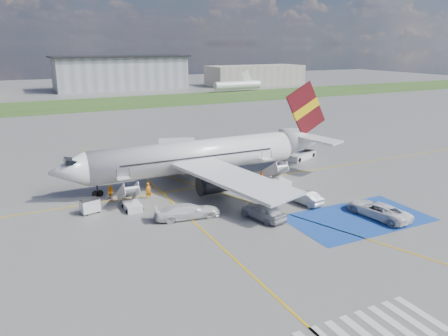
{
  "coord_description": "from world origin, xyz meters",
  "views": [
    {
      "loc": [
        -19.88,
        -34.31,
        16.75
      ],
      "look_at": [
        0.72,
        7.32,
        3.5
      ],
      "focal_mm": 35.0,
      "sensor_mm": 36.0,
      "label": 1
    }
  ],
  "objects_px": {
    "van_white_a": "(378,207)",
    "airliner": "(206,155)",
    "belt_loader": "(302,156)",
    "car_silver_a": "(263,211)",
    "gpu_cart": "(90,207)",
    "car_silver_b": "(305,197)",
    "van_white_b": "(187,209)"
  },
  "relations": [
    {
      "from": "van_white_a",
      "to": "airliner",
      "type": "bearing_deg",
      "value": -68.36
    },
    {
      "from": "belt_loader",
      "to": "airliner",
      "type": "bearing_deg",
      "value": 168.85
    },
    {
      "from": "gpu_cart",
      "to": "belt_loader",
      "type": "relative_size",
      "value": 0.34
    },
    {
      "from": "car_silver_b",
      "to": "van_white_a",
      "type": "height_order",
      "value": "van_white_a"
    },
    {
      "from": "airliner",
      "to": "car_silver_a",
      "type": "xyz_separation_m",
      "value": [
        -0.04,
        -13.94,
        -2.54
      ]
    },
    {
      "from": "gpu_cart",
      "to": "car_silver_b",
      "type": "height_order",
      "value": "gpu_cart"
    },
    {
      "from": "car_silver_a",
      "to": "van_white_b",
      "type": "bearing_deg",
      "value": -42.26
    },
    {
      "from": "belt_loader",
      "to": "van_white_a",
      "type": "distance_m",
      "value": 23.35
    },
    {
      "from": "airliner",
      "to": "belt_loader",
      "type": "bearing_deg",
      "value": 12.16
    },
    {
      "from": "belt_loader",
      "to": "car_silver_a",
      "type": "xyz_separation_m",
      "value": [
        -17.55,
        -17.71,
        0.41
      ]
    },
    {
      "from": "gpu_cart",
      "to": "van_white_b",
      "type": "height_order",
      "value": "van_white_b"
    },
    {
      "from": "gpu_cart",
      "to": "van_white_b",
      "type": "distance_m",
      "value": 10.2
    },
    {
      "from": "car_silver_a",
      "to": "van_white_a",
      "type": "height_order",
      "value": "van_white_a"
    },
    {
      "from": "van_white_a",
      "to": "van_white_b",
      "type": "distance_m",
      "value": 19.03
    },
    {
      "from": "airliner",
      "to": "van_white_b",
      "type": "distance_m",
      "value": 12.61
    },
    {
      "from": "gpu_cart",
      "to": "van_white_b",
      "type": "bearing_deg",
      "value": -47.63
    },
    {
      "from": "car_silver_a",
      "to": "car_silver_b",
      "type": "height_order",
      "value": "car_silver_a"
    },
    {
      "from": "airliner",
      "to": "car_silver_b",
      "type": "bearing_deg",
      "value": -62.89
    },
    {
      "from": "airliner",
      "to": "van_white_a",
      "type": "height_order",
      "value": "airliner"
    },
    {
      "from": "belt_loader",
      "to": "car_silver_a",
      "type": "relative_size",
      "value": 1.21
    },
    {
      "from": "car_silver_a",
      "to": "van_white_b",
      "type": "height_order",
      "value": "van_white_b"
    },
    {
      "from": "airliner",
      "to": "car_silver_a",
      "type": "bearing_deg",
      "value": -90.17
    },
    {
      "from": "gpu_cart",
      "to": "car_silver_a",
      "type": "bearing_deg",
      "value": -45.08
    },
    {
      "from": "car_silver_b",
      "to": "belt_loader",
      "type": "bearing_deg",
      "value": -135.77
    },
    {
      "from": "belt_loader",
      "to": "gpu_cart",
      "type": "bearing_deg",
      "value": 171.24
    },
    {
      "from": "van_white_a",
      "to": "car_silver_b",
      "type": "bearing_deg",
      "value": -63.83
    },
    {
      "from": "belt_loader",
      "to": "car_silver_b",
      "type": "height_order",
      "value": "belt_loader"
    },
    {
      "from": "gpu_cart",
      "to": "car_silver_a",
      "type": "height_order",
      "value": "car_silver_a"
    },
    {
      "from": "gpu_cart",
      "to": "car_silver_b",
      "type": "relative_size",
      "value": 0.47
    },
    {
      "from": "gpu_cart",
      "to": "car_silver_a",
      "type": "relative_size",
      "value": 0.41
    },
    {
      "from": "gpu_cart",
      "to": "van_white_a",
      "type": "xyz_separation_m",
      "value": [
        25.67,
        -13.8,
        0.3
      ]
    },
    {
      "from": "car_silver_b",
      "to": "van_white_a",
      "type": "bearing_deg",
      "value": 113.51
    }
  ]
}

